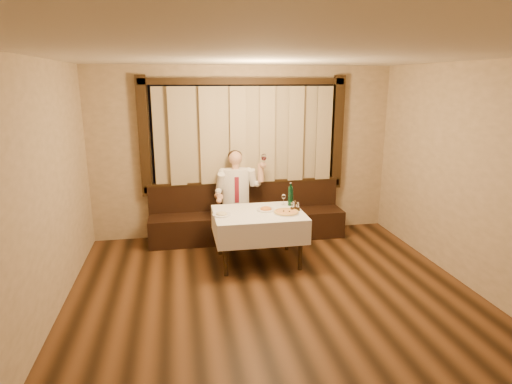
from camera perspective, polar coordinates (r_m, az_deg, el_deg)
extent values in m
cube|color=black|center=(4.86, 4.25, -17.31)|extent=(5.00, 6.00, 0.01)
cube|color=silver|center=(4.13, 5.02, 17.89)|extent=(5.00, 6.00, 0.01)
cube|color=tan|center=(7.16, -1.60, 5.30)|extent=(5.00, 0.01, 2.80)
cube|color=tan|center=(4.38, -28.90, -2.63)|extent=(0.01, 6.00, 2.80)
cube|color=tan|center=(5.48, 30.77, 0.30)|extent=(0.01, 6.00, 2.80)
cube|color=black|center=(7.09, -1.59, 7.66)|extent=(3.00, 0.02, 1.60)
cube|color=orange|center=(7.05, -7.21, 5.05)|extent=(0.50, 0.01, 0.40)
cube|color=black|center=(7.21, -1.50, 0.90)|extent=(3.30, 0.12, 0.10)
cube|color=black|center=(7.00, -1.59, 14.55)|extent=(3.30, 0.12, 0.10)
cube|color=black|center=(6.99, -14.71, 7.09)|extent=(0.16, 0.12, 1.90)
cube|color=black|center=(7.47, 10.79, 7.77)|extent=(0.16, 0.12, 1.90)
cube|color=#978861|center=(7.00, -1.47, 7.57)|extent=(2.90, 0.08, 1.55)
cube|color=black|center=(7.14, -1.14, -4.46)|extent=(3.20, 0.60, 0.45)
cube|color=black|center=(7.23, -1.46, -0.48)|extent=(3.20, 0.12, 0.45)
cube|color=black|center=(7.17, -1.48, 1.41)|extent=(3.20, 0.14, 0.04)
cylinder|color=black|center=(5.78, -4.09, -7.86)|extent=(0.06, 0.06, 0.71)
cylinder|color=black|center=(5.97, 5.96, -7.14)|extent=(0.06, 0.06, 0.71)
cylinder|color=black|center=(6.46, -4.83, -5.38)|extent=(0.06, 0.06, 0.71)
cylinder|color=black|center=(6.63, 4.17, -4.82)|extent=(0.06, 0.06, 0.71)
cube|color=black|center=(6.06, 0.34, -2.94)|extent=(1.20, 0.90, 0.04)
cube|color=silver|center=(6.06, 0.34, -2.73)|extent=(1.26, 0.96, 0.01)
cube|color=silver|center=(5.67, 1.25, -5.85)|extent=(1.26, 0.01, 0.35)
cube|color=silver|center=(6.56, -0.44, -2.96)|extent=(1.26, 0.01, 0.35)
cube|color=silver|center=(6.03, -5.57, -4.63)|extent=(0.01, 0.96, 0.35)
cube|color=silver|center=(6.25, 6.03, -3.94)|extent=(0.01, 0.96, 0.35)
cylinder|color=white|center=(6.02, 4.05, -2.79)|extent=(0.36, 0.36, 0.01)
cylinder|color=#CC5E1E|center=(6.02, 4.05, -2.69)|extent=(0.33, 0.33, 0.01)
torus|color=tan|center=(6.01, 4.05, -2.65)|extent=(0.35, 0.35, 0.03)
sphere|color=black|center=(6.03, 3.71, -2.55)|extent=(0.02, 0.02, 0.02)
sphere|color=black|center=(6.01, 4.48, -2.60)|extent=(0.02, 0.02, 0.02)
cylinder|color=white|center=(6.14, 1.33, -2.38)|extent=(0.27, 0.27, 0.02)
ellipsoid|color=#B8561D|center=(6.13, 1.33, -1.97)|extent=(0.17, 0.17, 0.08)
cylinder|color=white|center=(5.93, -4.61, -3.04)|extent=(0.25, 0.25, 0.02)
ellipsoid|color=beige|center=(5.92, -4.62, -2.64)|extent=(0.16, 0.16, 0.07)
cylinder|color=#104B29|center=(6.36, 4.62, -0.57)|extent=(0.08, 0.08, 0.28)
cylinder|color=#104B29|center=(6.32, 4.65, 0.86)|extent=(0.03, 0.03, 0.07)
cylinder|color=silver|center=(6.31, 4.66, 1.20)|extent=(0.03, 0.03, 0.01)
cylinder|color=white|center=(6.41, 3.69, -1.72)|extent=(0.06, 0.06, 0.01)
cylinder|color=white|center=(6.40, 3.69, -1.32)|extent=(0.01, 0.01, 0.09)
ellipsoid|color=white|center=(6.37, 3.71, -0.61)|extent=(0.06, 0.06, 0.08)
cube|color=black|center=(6.15, 5.23, -2.27)|extent=(0.14, 0.08, 0.04)
cube|color=black|center=(6.13, 5.24, -1.64)|extent=(0.02, 0.07, 0.10)
cylinder|color=white|center=(6.13, 4.89, -1.84)|extent=(0.03, 0.03, 0.08)
cylinder|color=silver|center=(6.12, 4.89, -1.46)|extent=(0.04, 0.04, 0.01)
cylinder|color=white|center=(6.15, 5.59, -1.83)|extent=(0.03, 0.03, 0.08)
cylinder|color=silver|center=(6.13, 5.60, -1.44)|extent=(0.04, 0.04, 0.01)
cube|color=black|center=(6.90, -2.53, -2.46)|extent=(0.42, 0.47, 0.17)
cube|color=black|center=(6.76, -3.20, -5.59)|extent=(0.12, 0.13, 0.45)
cube|color=black|center=(6.80, -1.25, -5.47)|extent=(0.12, 0.13, 0.45)
ellipsoid|color=white|center=(6.95, -2.74, 0.81)|extent=(0.44, 0.27, 0.57)
cube|color=maroon|center=(6.82, -2.58, 0.28)|extent=(0.07, 0.01, 0.42)
cylinder|color=tan|center=(6.88, -2.77, 3.45)|extent=(0.11, 0.11, 0.08)
sphere|color=tan|center=(6.85, -2.79, 4.57)|extent=(0.22, 0.22, 0.22)
ellipsoid|color=black|center=(6.88, -2.83, 4.88)|extent=(0.23, 0.23, 0.17)
sphere|color=white|center=(6.87, -4.50, 2.61)|extent=(0.14, 0.14, 0.14)
sphere|color=white|center=(6.93, -1.04, 2.75)|extent=(0.14, 0.14, 0.14)
sphere|color=tan|center=(6.53, -4.96, -1.18)|extent=(0.09, 0.09, 0.09)
sphere|color=tan|center=(6.77, 0.97, 3.64)|extent=(0.10, 0.10, 0.10)
cylinder|color=white|center=(6.73, 1.02, 3.94)|extent=(0.01, 0.01, 0.12)
ellipsoid|color=white|center=(6.71, 1.02, 4.69)|extent=(0.09, 0.09, 0.11)
ellipsoid|color=#4C070F|center=(6.72, 1.02, 4.51)|extent=(0.07, 0.07, 0.06)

